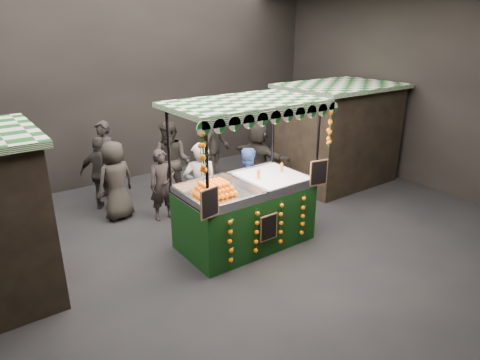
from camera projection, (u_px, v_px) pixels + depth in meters
ground at (235, 249)px, 7.84m from camera, size 12.00×12.00×0.00m
market_hall at (234, 65)px, 6.66m from camera, size 12.10×10.10×5.05m
neighbour_stall_right at (337, 134)px, 10.94m from camera, size 3.00×2.20×2.60m
juice_stall at (246, 202)px, 7.76m from camera, size 2.85×1.68×2.76m
vendor_grey at (200, 188)px, 8.26m from camera, size 0.79×0.65×1.87m
vendor_blue at (246, 185)px, 8.74m from camera, size 0.98×0.88×1.64m
shopper_0 at (162, 185)px, 8.84m from camera, size 0.61×0.45×1.56m
shopper_1 at (172, 162)px, 9.73m from camera, size 1.17×1.19×1.93m
shopper_2 at (102, 173)px, 9.35m from camera, size 1.05×0.91×1.70m
shopper_3 at (217, 142)px, 11.42m from camera, size 1.44×1.24×1.94m
shopper_4 at (116, 181)px, 8.84m from camera, size 0.95×0.73×1.74m
shopper_5 at (258, 158)px, 10.29m from camera, size 0.88×1.74×1.80m
shopper_6 at (105, 160)px, 9.89m from camera, size 0.72×0.83×1.91m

